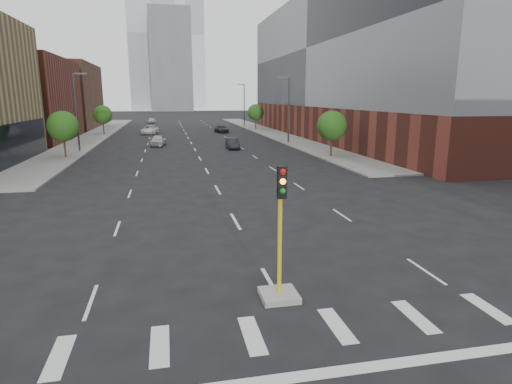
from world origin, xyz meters
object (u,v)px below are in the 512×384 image
object	(u,v)px
car_mid_right	(233,143)
car_far_left	(150,130)
car_deep_right	(221,129)
car_near_left	(158,140)
car_distant	(152,120)
median_traffic_signal	(280,271)

from	to	relation	value
car_mid_right	car_far_left	size ratio (longest dim) A/B	0.76
car_far_left	car_deep_right	xyz separation A→B (m)	(12.66, 0.42, -0.07)
car_near_left	car_distant	bearing A→B (deg)	99.92
median_traffic_signal	car_far_left	bearing A→B (deg)	95.43
car_deep_right	car_far_left	bearing A→B (deg)	173.65
car_mid_right	car_deep_right	world-z (taller)	car_mid_right
car_near_left	car_deep_right	world-z (taller)	car_near_left
car_distant	car_mid_right	bearing A→B (deg)	-75.64
car_mid_right	car_near_left	bearing A→B (deg)	151.61
car_mid_right	median_traffic_signal	bearing A→B (deg)	-95.47
median_traffic_signal	car_near_left	distance (m)	46.33
median_traffic_signal	car_distant	distance (m)	97.17
car_deep_right	car_distant	world-z (taller)	car_distant
car_near_left	car_deep_right	distance (m)	22.46
car_mid_right	car_far_left	xyz separation A→B (m)	(-10.95, 24.43, 0.07)
car_far_left	car_deep_right	size ratio (longest dim) A/B	1.16
car_mid_right	car_distant	bearing A→B (deg)	102.72
car_mid_right	car_far_left	bearing A→B (deg)	115.31
median_traffic_signal	car_far_left	distance (m)	65.59
median_traffic_signal	car_mid_right	size ratio (longest dim) A/B	1.08
car_far_left	car_distant	size ratio (longest dim) A/B	1.32
median_traffic_signal	car_far_left	world-z (taller)	median_traffic_signal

